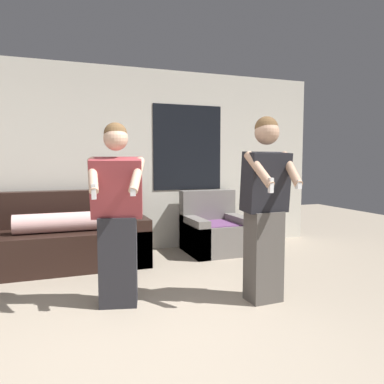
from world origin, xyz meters
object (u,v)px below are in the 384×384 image
object	(u,v)px
couch	(62,240)
armchair	(214,232)
person_left	(117,215)
person_right	(265,208)

from	to	relation	value
couch	armchair	size ratio (longest dim) A/B	2.38
couch	person_left	world-z (taller)	person_left
person_left	person_right	distance (m)	1.39
couch	armchair	world-z (taller)	couch
armchair	person_right	world-z (taller)	person_right
person_left	person_right	xyz separation A→B (m)	(1.34, -0.37, 0.05)
couch	armchair	distance (m)	2.14
couch	armchair	bearing A→B (deg)	0.36
couch	person_right	xyz separation A→B (m)	(1.81, -1.94, 0.58)
person_left	armchair	bearing A→B (deg)	43.45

